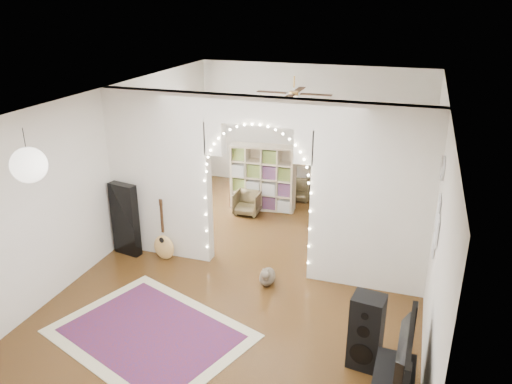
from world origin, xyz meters
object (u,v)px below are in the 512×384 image
(dining_chair_left, at_px, (247,203))
(acoustic_guitar, at_px, (163,238))
(floor_speaker, at_px, (366,332))
(dining_table, at_px, (300,160))
(bookcase, at_px, (263,178))
(dining_chair_right, at_px, (299,190))

(dining_chair_left, bearing_deg, acoustic_guitar, -108.58)
(floor_speaker, distance_m, dining_table, 5.65)
(acoustic_guitar, bearing_deg, bookcase, 88.91)
(floor_speaker, bearing_deg, acoustic_guitar, 163.55)
(acoustic_guitar, bearing_deg, floor_speaker, -5.72)
(dining_chair_left, bearing_deg, dining_chair_right, 50.95)
(floor_speaker, bearing_deg, dining_chair_right, 119.88)
(acoustic_guitar, xyz_separation_m, floor_speaker, (3.38, -1.51, 0.06))
(floor_speaker, height_order, dining_table, floor_speaker)
(dining_table, bearing_deg, acoustic_guitar, -119.55)
(bookcase, relative_size, dining_chair_right, 2.80)
(dining_chair_right, bearing_deg, floor_speaker, -72.51)
(acoustic_guitar, height_order, floor_speaker, acoustic_guitar)
(dining_table, distance_m, dining_chair_right, 0.75)
(acoustic_guitar, xyz_separation_m, dining_chair_left, (0.68, 2.16, -0.16))
(dining_chair_left, distance_m, dining_chair_right, 1.28)
(floor_speaker, bearing_deg, bookcase, 129.51)
(floor_speaker, relative_size, dining_chair_right, 1.94)
(dining_chair_right, bearing_deg, dining_chair_left, -132.59)
(acoustic_guitar, xyz_separation_m, dining_chair_right, (1.46, 3.17, -0.17))
(floor_speaker, xyz_separation_m, dining_table, (-2.04, 5.26, 0.23))
(acoustic_guitar, xyz_separation_m, bookcase, (0.88, 2.50, 0.27))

